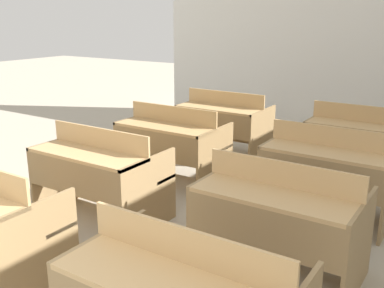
# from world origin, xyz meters

# --- Properties ---
(wall_back) EXTENTS (6.45, 0.06, 2.98)m
(wall_back) POSITION_xyz_m (0.00, 7.51, 1.49)
(wall_back) COLOR silver
(wall_back) RESTS_ON ground_plane
(bench_second_left) EXTENTS (1.15, 0.75, 0.88)m
(bench_second_left) POSITION_xyz_m (-0.85, 2.91, 0.47)
(bench_second_left) COLOR #997B50
(bench_second_left) RESTS_ON ground_plane
(bench_second_right) EXTENTS (1.15, 0.75, 0.88)m
(bench_second_right) POSITION_xyz_m (0.92, 2.91, 0.47)
(bench_second_right) COLOR #9A7B51
(bench_second_right) RESTS_ON ground_plane
(bench_third_left) EXTENTS (1.15, 0.75, 0.88)m
(bench_third_left) POSITION_xyz_m (-0.88, 4.10, 0.47)
(bench_third_left) COLOR olive
(bench_third_left) RESTS_ON ground_plane
(bench_third_right) EXTENTS (1.15, 0.75, 0.88)m
(bench_third_right) POSITION_xyz_m (0.91, 4.11, 0.47)
(bench_third_right) COLOR #9A7C52
(bench_third_right) RESTS_ON ground_plane
(bench_back_left) EXTENTS (1.15, 0.75, 0.88)m
(bench_back_left) POSITION_xyz_m (-0.88, 5.31, 0.47)
(bench_back_left) COLOR #93744A
(bench_back_left) RESTS_ON ground_plane
(bench_back_right) EXTENTS (1.15, 0.75, 0.88)m
(bench_back_right) POSITION_xyz_m (0.91, 5.31, 0.47)
(bench_back_right) COLOR #97784E
(bench_back_right) RESTS_ON ground_plane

